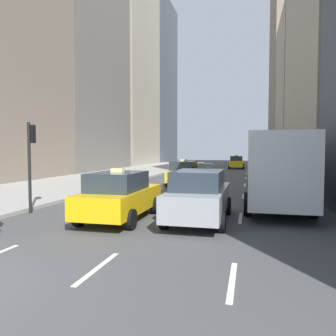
% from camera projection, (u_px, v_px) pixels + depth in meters
% --- Properties ---
extents(sidewalk_left, '(8.00, 66.00, 0.15)m').
position_uv_depth(sidewalk_left, '(121.00, 174.00, 33.46)').
color(sidewalk_left, '#9E9E99').
rests_on(sidewalk_left, ground).
extents(lane_markings, '(5.72, 56.00, 0.01)m').
position_uv_depth(lane_markings, '(211.00, 180.00, 27.27)').
color(lane_markings, white).
rests_on(lane_markings, ground).
extents(building_row_left, '(6.00, 70.89, 35.78)m').
position_uv_depth(building_row_left, '(111.00, 61.00, 47.58)').
color(building_row_left, slate).
rests_on(building_row_left, ground).
extents(building_row_right, '(6.00, 60.08, 35.58)m').
position_uv_depth(building_row_right, '(314.00, 35.00, 33.82)').
color(building_row_right, '#4C515B').
rests_on(building_row_right, ground).
extents(taxi_lead, '(2.02, 4.40, 1.87)m').
position_uv_depth(taxi_lead, '(258.00, 163.00, 43.63)').
color(taxi_lead, yellow).
rests_on(taxi_lead, ground).
extents(taxi_second, '(2.02, 4.40, 1.87)m').
position_uv_depth(taxi_second, '(120.00, 195.00, 11.71)').
color(taxi_second, yellow).
rests_on(taxi_second, ground).
extents(taxi_third, '(2.02, 4.40, 1.87)m').
position_uv_depth(taxi_third, '(184.00, 173.00, 23.31)').
color(taxi_third, yellow).
rests_on(taxi_third, ground).
extents(taxi_fourth, '(2.02, 4.40, 1.87)m').
position_uv_depth(taxi_fourth, '(237.00, 162.00, 44.69)').
color(taxi_fourth, yellow).
rests_on(taxi_fourth, ground).
extents(sedan_silver_behind, '(2.02, 4.82, 1.80)m').
position_uv_depth(sedan_silver_behind, '(199.00, 195.00, 11.49)').
color(sedan_silver_behind, '#9EA0A5').
rests_on(sedan_silver_behind, ground).
extents(box_truck, '(2.58, 8.40, 3.15)m').
position_uv_depth(box_truck, '(275.00, 168.00, 14.22)').
color(box_truck, '#262628').
rests_on(box_truck, ground).
extents(traffic_light_pole, '(0.24, 0.42, 3.60)m').
position_uv_depth(traffic_light_pole, '(31.00, 152.00, 12.98)').
color(traffic_light_pole, black).
rests_on(traffic_light_pole, ground).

